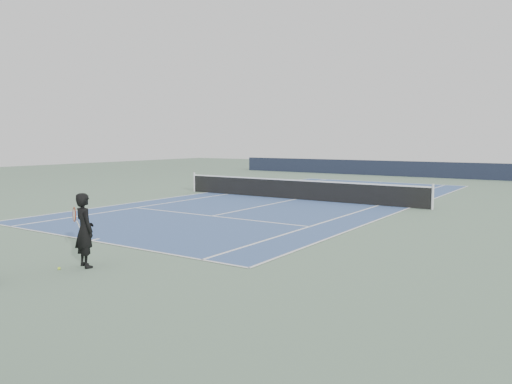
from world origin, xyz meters
The scene contains 6 objects.
ground centered at (0.00, 0.00, 0.00)m, with size 80.00×80.00×0.00m, color slate.
court_surface centered at (0.00, 0.00, 0.01)m, with size 10.97×23.77×0.01m, color #3C598F.
tennis_net centered at (0.00, 0.00, 0.50)m, with size 12.90×0.10×1.07m.
windscreen_far centered at (0.00, 17.88, 0.60)m, with size 30.00×0.25×1.20m, color black.
tennis_player centered at (2.33, -13.82, 0.84)m, with size 0.82×0.62×1.68m.
tennis_ball centered at (2.05, -14.31, 0.03)m, with size 0.07×0.07×0.07m, color #B2DA2C.
Camera 1 is at (11.67, -20.83, 2.86)m, focal length 35.00 mm.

